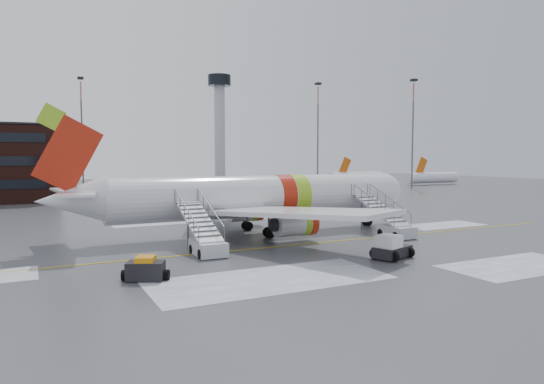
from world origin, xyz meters
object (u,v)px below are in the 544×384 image
airstair_fwd (391,224)px  pushback_tug (391,248)px  baggage_tractor (146,270)px  airliner (253,197)px  airstair_aft (205,239)px

airstair_fwd → pushback_tug: bearing=-130.1°
airstair_fwd → baggage_tractor: size_ratio=2.67×
airliner → airstair_aft: (-6.85, -6.54, -2.35)m
airstair_fwd → pushback_tug: (-6.35, -7.53, -0.32)m
airliner → baggage_tractor: size_ratio=12.17×
airstair_aft → baggage_tractor: 8.16m
airstair_aft → pushback_tug: airstair_aft is taller
pushback_tug → baggage_tractor: (-16.65, 1.57, -0.15)m
airliner → airstair_fwd: size_ratio=4.55×
airstair_fwd → pushback_tug: size_ratio=2.33×
airstair_aft → pushback_tug: (11.09, -7.53, -0.32)m
airliner → airstair_aft: 9.76m
airstair_aft → airstair_fwd: bearing=0.0°
airstair_fwd → airstair_aft: same height
airstair_aft → pushback_tug: size_ratio=2.33×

